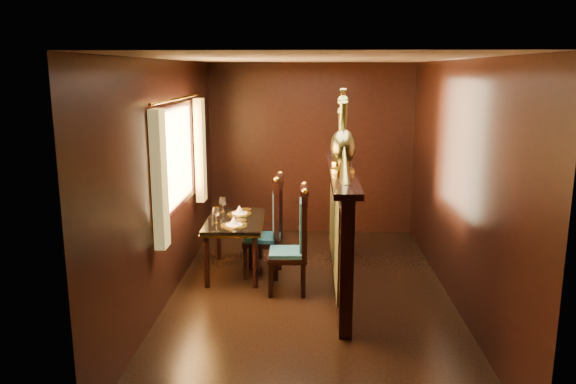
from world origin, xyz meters
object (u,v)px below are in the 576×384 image
(dining_table, at_px, (234,225))
(chair_right, at_px, (272,223))
(peacock_right, at_px, (341,132))
(peacock_left, at_px, (344,131))
(chair_left, at_px, (297,237))

(dining_table, xyz_separation_m, chair_right, (0.46, -0.08, 0.04))
(dining_table, height_order, chair_right, chair_right)
(dining_table, distance_m, peacock_right, 1.67)
(dining_table, relative_size, peacock_left, 1.35)
(chair_right, xyz_separation_m, peacock_right, (0.77, -0.11, 1.08))
(chair_left, xyz_separation_m, chair_right, (-0.31, 0.50, 0.01))
(peacock_left, relative_size, peacock_right, 1.18)
(chair_left, relative_size, peacock_right, 1.67)
(chair_left, xyz_separation_m, peacock_right, (0.47, 0.39, 1.09))
(peacock_left, bearing_deg, chair_left, 163.25)
(dining_table, distance_m, peacock_left, 1.85)
(chair_right, relative_size, peacock_right, 1.71)
(chair_right, bearing_deg, peacock_right, -4.59)
(chair_right, xyz_separation_m, peacock_left, (0.77, -0.64, 1.15))
(peacock_left, bearing_deg, chair_right, 140.42)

